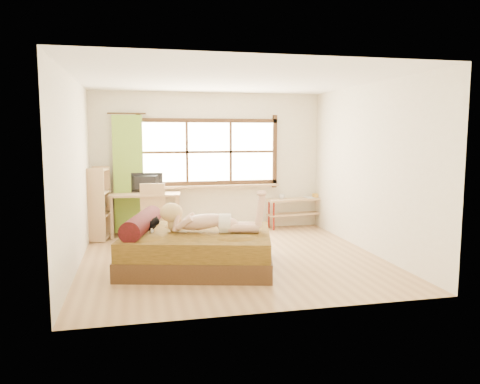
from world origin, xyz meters
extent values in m
plane|color=#9E754C|center=(0.00, 0.00, 0.00)|extent=(4.50, 4.50, 0.00)
plane|color=white|center=(0.00, 0.00, 2.70)|extent=(4.50, 4.50, 0.00)
plane|color=silver|center=(0.00, 2.25, 1.35)|extent=(4.50, 0.00, 4.50)
plane|color=silver|center=(0.00, -2.25, 1.35)|extent=(4.50, 0.00, 4.50)
plane|color=silver|center=(-2.25, 0.00, 1.35)|extent=(0.00, 4.50, 4.50)
plane|color=silver|center=(2.25, 0.00, 1.35)|extent=(0.00, 4.50, 4.50)
cube|color=#FFEDBF|center=(0.00, 2.25, 1.55)|extent=(2.60, 0.01, 1.30)
cube|color=tan|center=(0.00, 2.17, 0.88)|extent=(2.80, 0.16, 0.04)
cube|color=olive|center=(-1.55, 2.13, 1.15)|extent=(0.55, 0.10, 2.20)
cube|color=#331F0F|center=(-0.57, -0.36, 0.13)|extent=(2.41, 2.11, 0.26)
cube|color=#362A0C|center=(-0.57, -0.36, 0.39)|extent=(2.36, 2.06, 0.26)
cylinder|color=black|center=(-1.35, -0.16, 0.64)|extent=(0.62, 1.43, 0.29)
cube|color=tan|center=(-1.25, 1.95, 0.78)|extent=(1.35, 0.73, 0.04)
cube|color=tan|center=(-1.86, 1.78, 0.39)|extent=(0.06, 0.06, 0.77)
cube|color=tan|center=(-0.69, 1.65, 0.39)|extent=(0.06, 0.06, 0.77)
cube|color=tan|center=(-1.81, 2.25, 0.39)|extent=(0.06, 0.06, 0.77)
cube|color=tan|center=(-0.64, 2.12, 0.39)|extent=(0.06, 0.06, 0.77)
imported|color=black|center=(-1.25, 2.00, 0.99)|extent=(0.65, 0.16, 0.37)
cube|color=tan|center=(-1.15, 1.50, 0.47)|extent=(0.50, 0.50, 0.04)
cube|color=tan|center=(-1.13, 1.70, 0.75)|extent=(0.45, 0.09, 0.51)
cube|color=tan|center=(-1.36, 1.33, 0.23)|extent=(0.05, 0.05, 0.45)
cube|color=tan|center=(-0.98, 1.29, 0.23)|extent=(0.05, 0.05, 0.45)
cube|color=tan|center=(-1.32, 1.71, 0.23)|extent=(0.05, 0.05, 0.45)
cube|color=tan|center=(-0.94, 1.67, 0.23)|extent=(0.05, 0.05, 0.45)
cube|color=tan|center=(1.76, 2.07, 0.58)|extent=(1.22, 0.45, 0.04)
cube|color=tan|center=(1.76, 2.07, 0.28)|extent=(1.22, 0.45, 0.03)
cylinder|color=maroon|center=(1.23, 1.88, 0.30)|extent=(0.04, 0.04, 0.60)
cylinder|color=maroon|center=(2.32, 2.02, 0.30)|extent=(0.04, 0.04, 0.60)
cylinder|color=maroon|center=(1.20, 2.12, 0.30)|extent=(0.04, 0.04, 0.60)
cylinder|color=maroon|center=(2.29, 2.26, 0.30)|extent=(0.04, 0.04, 0.60)
cube|color=gold|center=(2.20, 2.13, 0.64)|extent=(0.11, 0.11, 0.08)
imported|color=gray|center=(1.46, 2.07, 0.64)|extent=(0.13, 0.13, 0.09)
imported|color=gray|center=(1.96, 2.07, 0.61)|extent=(0.19, 0.25, 0.02)
cube|color=tan|center=(-2.08, 1.81, 0.05)|extent=(0.39, 0.57, 0.03)
cube|color=tan|center=(-2.08, 1.81, 0.46)|extent=(0.39, 0.57, 0.03)
cube|color=tan|center=(-2.08, 1.81, 0.86)|extent=(0.39, 0.57, 0.03)
cube|color=tan|center=(-2.08, 1.81, 1.27)|extent=(0.39, 0.57, 0.03)
cube|color=tan|center=(-2.12, 1.54, 0.66)|extent=(0.32, 0.08, 1.30)
cube|color=tan|center=(-2.04, 2.07, 0.66)|extent=(0.32, 0.08, 1.30)
camera|label=1|loc=(-1.41, -6.87, 1.90)|focal=35.00mm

